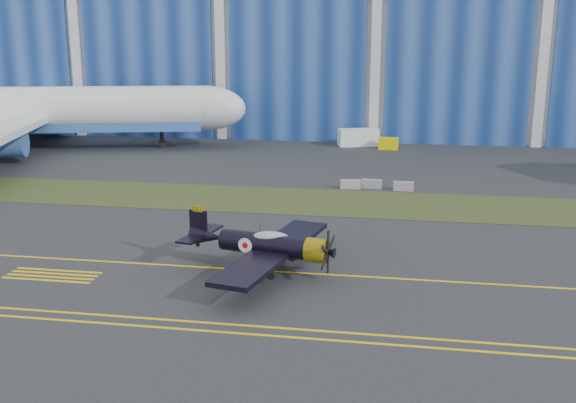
% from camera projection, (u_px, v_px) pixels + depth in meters
% --- Properties ---
extents(ground, '(260.00, 260.00, 0.00)m').
position_uv_depth(ground, '(342.00, 251.00, 48.33)').
color(ground, '#2C2F33').
rests_on(ground, ground).
extents(grass_median, '(260.00, 10.00, 0.02)m').
position_uv_depth(grass_median, '(355.00, 203.00, 61.71)').
color(grass_median, '#475128').
rests_on(grass_median, ground).
extents(hangar, '(220.00, 45.70, 30.00)m').
position_uv_depth(hangar, '(382.00, 33.00, 113.27)').
color(hangar, silver).
rests_on(hangar, ground).
extents(taxiway_centreline, '(200.00, 0.20, 0.02)m').
position_uv_depth(taxiway_centreline, '(335.00, 275.00, 43.55)').
color(taxiway_centreline, yellow).
rests_on(taxiway_centreline, ground).
extents(edge_line_near, '(80.00, 0.20, 0.02)m').
position_uv_depth(edge_line_near, '(316.00, 339.00, 34.47)').
color(edge_line_near, yellow).
rests_on(edge_line_near, ground).
extents(edge_line_far, '(80.00, 0.20, 0.02)m').
position_uv_depth(edge_line_far, '(319.00, 331.00, 35.43)').
color(edge_line_far, yellow).
rests_on(edge_line_far, ground).
extents(hold_short_ladder, '(6.00, 2.40, 0.02)m').
position_uv_depth(hold_short_ladder, '(53.00, 275.00, 43.50)').
color(hold_short_ladder, yellow).
rests_on(hold_short_ladder, ground).
extents(warbird, '(14.08, 15.90, 4.10)m').
position_uv_depth(warbird, '(265.00, 244.00, 43.54)').
color(warbird, black).
rests_on(warbird, ground).
extents(jetliner, '(79.48, 72.03, 23.55)m').
position_uv_depth(jetliner, '(12.00, 59.00, 86.93)').
color(jetliner, silver).
rests_on(jetliner, ground).
extents(shipping_container, '(5.79, 3.66, 2.34)m').
position_uv_depth(shipping_container, '(358.00, 137.00, 92.36)').
color(shipping_container, white).
rests_on(shipping_container, ground).
extents(tug, '(2.62, 1.68, 1.51)m').
position_uv_depth(tug, '(388.00, 144.00, 89.90)').
color(tug, '#E2D800').
rests_on(tug, ground).
extents(barrier_a, '(2.06, 0.88, 0.90)m').
position_uv_depth(barrier_a, '(351.00, 184.00, 67.33)').
color(barrier_a, '#A0978D').
rests_on(barrier_a, ground).
extents(barrier_b, '(2.04, 0.74, 0.90)m').
position_uv_depth(barrier_b, '(372.00, 184.00, 67.48)').
color(barrier_b, gray).
rests_on(barrier_b, ground).
extents(barrier_c, '(2.01, 0.65, 0.90)m').
position_uv_depth(barrier_c, '(404.00, 186.00, 66.49)').
color(barrier_c, '#9D8C99').
rests_on(barrier_c, ground).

